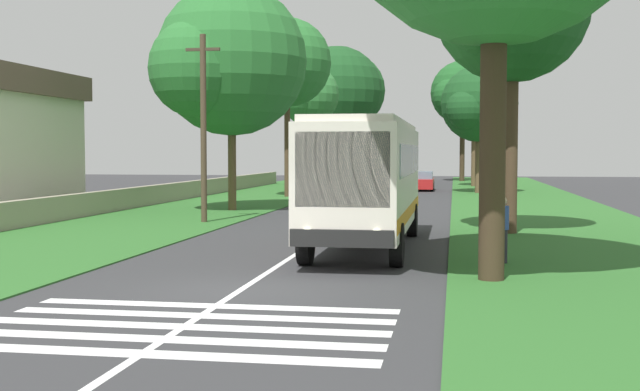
{
  "coord_description": "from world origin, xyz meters",
  "views": [
    {
      "loc": [
        -15.9,
        -4.34,
        2.86
      ],
      "look_at": [
        6.98,
        -0.54,
        1.6
      ],
      "focal_mm": 45.55,
      "sensor_mm": 36.0,
      "label": 1
    }
  ],
  "objects_px": {
    "coach_bus": "(368,176)",
    "roadside_tree_right_2": "(461,95)",
    "roadside_tree_right_4": "(478,106)",
    "utility_pole": "(203,125)",
    "trailing_car_2": "(422,182)",
    "roadside_tree_left_3": "(286,66)",
    "trailing_car_0": "(341,192)",
    "roadside_tree_left_0": "(345,93)",
    "roadside_tree_right_1": "(473,96)",
    "roadside_tree_left_2": "(228,64)",
    "roadside_tree_right_0": "(509,9)",
    "roadside_tree_left_1": "(335,94)",
    "roadside_tree_left_4": "(307,97)",
    "pedestrian": "(502,229)",
    "trailing_car_1": "(363,184)"
  },
  "relations": [
    {
      "from": "coach_bus",
      "to": "roadside_tree_right_2",
      "type": "relative_size",
      "value": 0.97
    },
    {
      "from": "roadside_tree_right_4",
      "to": "utility_pole",
      "type": "distance_m",
      "value": 28.05
    },
    {
      "from": "trailing_car_2",
      "to": "roadside_tree_left_3",
      "type": "relative_size",
      "value": 0.39
    },
    {
      "from": "trailing_car_0",
      "to": "roadside_tree_left_0",
      "type": "distance_m",
      "value": 35.69
    },
    {
      "from": "coach_bus",
      "to": "roadside_tree_right_4",
      "type": "bearing_deg",
      "value": -7.09
    },
    {
      "from": "trailing_car_0",
      "to": "roadside_tree_right_1",
      "type": "bearing_deg",
      "value": -17.85
    },
    {
      "from": "roadside_tree_left_2",
      "to": "roadside_tree_right_1",
      "type": "relative_size",
      "value": 1.11
    },
    {
      "from": "coach_bus",
      "to": "roadside_tree_left_0",
      "type": "distance_m",
      "value": 55.54
    },
    {
      "from": "roadside_tree_left_2",
      "to": "coach_bus",
      "type": "bearing_deg",
      "value": -149.52
    },
    {
      "from": "roadside_tree_right_0",
      "to": "coach_bus",
      "type": "bearing_deg",
      "value": 138.06
    },
    {
      "from": "trailing_car_2",
      "to": "roadside_tree_right_0",
      "type": "relative_size",
      "value": 0.41
    },
    {
      "from": "trailing_car_2",
      "to": "roadside_tree_left_1",
      "type": "bearing_deg",
      "value": 48.66
    },
    {
      "from": "roadside_tree_left_1",
      "to": "roadside_tree_left_4",
      "type": "distance_m",
      "value": 8.2
    },
    {
      "from": "roadside_tree_right_1",
      "to": "pedestrian",
      "type": "distance_m",
      "value": 46.95
    },
    {
      "from": "coach_bus",
      "to": "trailing_car_0",
      "type": "height_order",
      "value": "coach_bus"
    },
    {
      "from": "roadside_tree_left_3",
      "to": "pedestrian",
      "type": "distance_m",
      "value": 32.25
    },
    {
      "from": "coach_bus",
      "to": "trailing_car_1",
      "type": "height_order",
      "value": "coach_bus"
    },
    {
      "from": "roadside_tree_left_1",
      "to": "roadside_tree_left_3",
      "type": "relative_size",
      "value": 1.03
    },
    {
      "from": "roadside_tree_right_1",
      "to": "utility_pole",
      "type": "height_order",
      "value": "roadside_tree_right_1"
    },
    {
      "from": "trailing_car_1",
      "to": "roadside_tree_right_4",
      "type": "height_order",
      "value": "roadside_tree_right_4"
    },
    {
      "from": "roadside_tree_right_0",
      "to": "pedestrian",
      "type": "bearing_deg",
      "value": 175.76
    },
    {
      "from": "roadside_tree_right_2",
      "to": "utility_pole",
      "type": "bearing_deg",
      "value": 167.69
    },
    {
      "from": "roadside_tree_right_2",
      "to": "roadside_tree_right_4",
      "type": "relative_size",
      "value": 1.32
    },
    {
      "from": "trailing_car_0",
      "to": "roadside_tree_right_0",
      "type": "xyz_separation_m",
      "value": [
        -15.25,
        -7.89,
        7.08
      ]
    },
    {
      "from": "roadside_tree_left_4",
      "to": "roadside_tree_left_2",
      "type": "bearing_deg",
      "value": 179.53
    },
    {
      "from": "roadside_tree_left_3",
      "to": "roadside_tree_right_4",
      "type": "xyz_separation_m",
      "value": [
        6.7,
        -12.02,
        -2.24
      ]
    },
    {
      "from": "trailing_car_0",
      "to": "roadside_tree_left_2",
      "type": "relative_size",
      "value": 0.4
    },
    {
      "from": "roadside_tree_left_1",
      "to": "coach_bus",
      "type": "bearing_deg",
      "value": -170.37
    },
    {
      "from": "trailing_car_0",
      "to": "roadside_tree_right_4",
      "type": "bearing_deg",
      "value": -30.91
    },
    {
      "from": "roadside_tree_left_3",
      "to": "roadside_tree_right_1",
      "type": "distance_m",
      "value": 21.05
    },
    {
      "from": "trailing_car_2",
      "to": "roadside_tree_left_3",
      "type": "distance_m",
      "value": 14.81
    },
    {
      "from": "roadside_tree_left_1",
      "to": "roadside_tree_left_2",
      "type": "xyz_separation_m",
      "value": [
        -28.46,
        1.02,
        -0.55
      ]
    },
    {
      "from": "roadside_tree_left_2",
      "to": "roadside_tree_left_3",
      "type": "bearing_deg",
      "value": -1.33
    },
    {
      "from": "trailing_car_0",
      "to": "roadside_tree_left_4",
      "type": "distance_m",
      "value": 16.16
    },
    {
      "from": "roadside_tree_left_2",
      "to": "pedestrian",
      "type": "xyz_separation_m",
      "value": [
        -16.98,
        -11.96,
        -6.14
      ]
    },
    {
      "from": "roadside_tree_left_2",
      "to": "roadside_tree_left_3",
      "type": "xyz_separation_m",
      "value": [
        12.17,
        -0.28,
        1.19
      ]
    },
    {
      "from": "coach_bus",
      "to": "trailing_car_2",
      "type": "relative_size",
      "value": 2.6
    },
    {
      "from": "coach_bus",
      "to": "roadside_tree_right_2",
      "type": "height_order",
      "value": "roadside_tree_right_2"
    },
    {
      "from": "roadside_tree_left_4",
      "to": "roadside_tree_right_0",
      "type": "relative_size",
      "value": 0.87
    },
    {
      "from": "roadside_tree_left_0",
      "to": "trailing_car_0",
      "type": "bearing_deg",
      "value": -172.64
    },
    {
      "from": "trailing_car_1",
      "to": "roadside_tree_right_1",
      "type": "xyz_separation_m",
      "value": [
        13.55,
        -7.48,
        6.71
      ]
    },
    {
      "from": "roadside_tree_right_2",
      "to": "utility_pole",
      "type": "distance_m",
      "value": 49.41
    },
    {
      "from": "coach_bus",
      "to": "roadside_tree_left_3",
      "type": "xyz_separation_m",
      "value": [
        26.14,
        7.94,
        6.09
      ]
    },
    {
      "from": "trailing_car_2",
      "to": "roadside_tree_left_0",
      "type": "xyz_separation_m",
      "value": [
        18.64,
        8.19,
        7.88
      ]
    },
    {
      "from": "coach_bus",
      "to": "trailing_car_2",
      "type": "distance_m",
      "value": 35.98
    },
    {
      "from": "coach_bus",
      "to": "trailing_car_2",
      "type": "bearing_deg",
      "value": -0.27
    },
    {
      "from": "roadside_tree_left_3",
      "to": "coach_bus",
      "type": "bearing_deg",
      "value": -163.11
    },
    {
      "from": "roadside_tree_right_0",
      "to": "utility_pole",
      "type": "xyz_separation_m",
      "value": [
        2.5,
        11.68,
        -3.83
      ]
    },
    {
      "from": "roadside_tree_left_0",
      "to": "roadside_tree_right_2",
      "type": "relative_size",
      "value": 1.08
    },
    {
      "from": "trailing_car_2",
      "to": "roadside_tree_right_1",
      "type": "relative_size",
      "value": 0.44
    }
  ]
}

